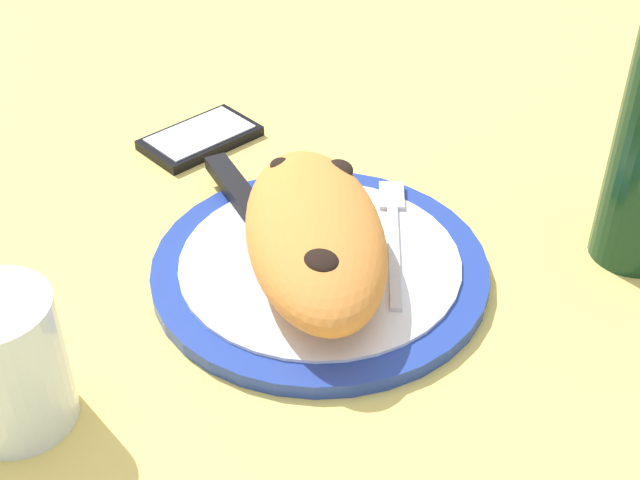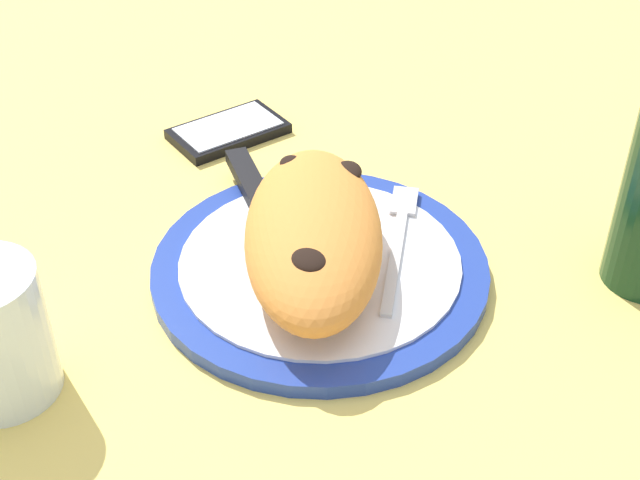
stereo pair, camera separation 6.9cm
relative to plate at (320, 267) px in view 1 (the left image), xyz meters
The scene contains 7 objects.
ground_plane 2.22cm from the plate, ahead, with size 150.00×150.00×3.00cm, color #EACC60.
plate is the anchor object (origin of this frame).
calzone 4.12cm from the plate, 143.52° to the left, with size 22.80×11.26×6.39cm.
fork 7.34cm from the plate, 66.82° to the right, with size 17.04×5.05×0.40cm.
knife 8.75cm from the plate, 33.68° to the left, with size 24.47×9.04×1.20cm.
smartphone 24.00cm from the plate, 20.49° to the left, with size 11.64×12.95×1.16cm.
water_glass 25.44cm from the plate, 117.22° to the left, with size 7.69×7.69×10.05cm.
Camera 1 is at (-53.98, 9.02, 45.34)cm, focal length 48.95 mm.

